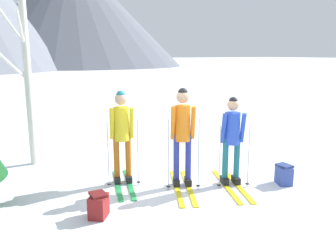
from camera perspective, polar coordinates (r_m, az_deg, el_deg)
The scene contains 7 objects.
ground_plane at distance 6.72m, azimuth 1.14°, elevation -9.34°, with size 400.00×400.00×0.00m, color white.
skier_in_yellow at distance 6.53m, azimuth -7.56°, elevation -0.89°, with size 0.76×1.62×1.76m.
skier_in_orange at distance 6.33m, azimuth 2.38°, elevation -0.86°, with size 1.01×1.73×1.83m.
skier_in_blue at distance 6.52m, azimuth 10.40°, elevation -1.96°, with size 0.91×1.69×1.66m.
birch_tree_slender at distance 8.06m, azimuth -22.08°, elevation 8.34°, with size 0.70×0.76×4.02m.
backpack_on_snow_front at distance 6.99m, azimuth 18.37°, elevation -7.51°, with size 0.35×0.39×0.38m.
backpack_on_snow_beside at distance 5.47m, azimuth -11.26°, elevation -12.57°, with size 0.38×0.40×0.38m.
Camera 1 is at (-3.15, -5.43, 2.41)m, focal length 37.38 mm.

